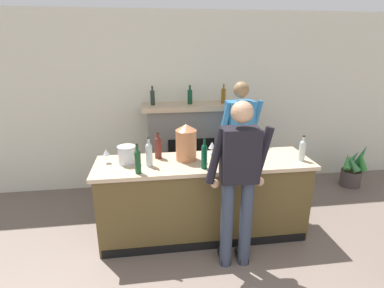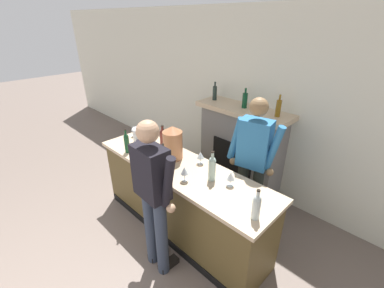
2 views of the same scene
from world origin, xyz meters
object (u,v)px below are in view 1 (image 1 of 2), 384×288
fireplace_stone (189,147)px  wine_bottle_port_short (302,149)px  potted_plant_corner (353,169)px  wine_glass_back_row (106,153)px  wine_bottle_cabernet_heavy (204,155)px  wine_glass_near_bucket (212,146)px  copper_dispenser (186,142)px  wine_glass_front_right (231,155)px  person_customer (238,180)px  wine_bottle_rose_blush (138,161)px  wine_bottle_burgundy_dark (149,153)px  person_bartender (239,140)px  wine_bottle_riesling_slim (158,146)px  wine_glass_mid_counter (257,147)px  ice_bucket_steel (127,155)px  wine_bottle_merlot_tall (242,145)px

fireplace_stone → wine_bottle_port_short: 1.85m
potted_plant_corner → wine_glass_back_row: bearing=-166.9°
wine_bottle_cabernet_heavy → wine_glass_near_bucket: (0.17, 0.42, -0.04)m
copper_dispenser → wine_glass_front_right: copper_dispenser is taller
person_customer → wine_bottle_port_short: (0.88, 0.44, 0.12)m
wine_bottle_rose_blush → wine_glass_back_row: (-0.36, 0.34, -0.02)m
wine_bottle_burgundy_dark → wine_glass_front_right: bearing=-7.2°
wine_bottle_cabernet_heavy → fireplace_stone: bearing=88.7°
person_customer → wine_glass_near_bucket: (-0.11, 0.79, 0.10)m
person_bartender → copper_dispenser: bearing=-145.1°
person_customer → wine_bottle_riesling_slim: size_ratio=5.58×
person_bartender → wine_bottle_riesling_slim: size_ratio=5.66×
potted_plant_corner → wine_glass_mid_counter: (-2.03, -0.88, 0.80)m
wine_bottle_burgundy_dark → wine_glass_mid_counter: wine_bottle_burgundy_dark is taller
ice_bucket_steel → person_bartender: bearing=21.5°
wine_bottle_rose_blush → wine_bottle_port_short: size_ratio=1.08×
fireplace_stone → person_bartender: size_ratio=0.94×
person_customer → ice_bucket_steel: (-1.12, 0.63, 0.09)m
potted_plant_corner → wine_bottle_merlot_tall: bearing=-157.3°
wine_bottle_burgundy_dark → wine_bottle_merlot_tall: bearing=5.8°
wine_glass_near_bucket → copper_dispenser: bearing=-157.4°
copper_dispenser → wine_bottle_merlot_tall: (0.66, -0.02, -0.06)m
person_bartender → wine_bottle_cabernet_heavy: (-0.64, -0.84, 0.13)m
wine_bottle_merlot_tall → wine_bottle_rose_blush: bearing=-166.3°
wine_bottle_rose_blush → wine_bottle_riesling_slim: 0.48m
person_customer → ice_bucket_steel: 1.29m
wine_bottle_rose_blush → wine_bottle_riesling_slim: size_ratio=1.02×
wine_bottle_rose_blush → potted_plant_corner: bearing=19.7°
potted_plant_corner → fireplace_stone: bearing=173.8°
potted_plant_corner → wine_glass_front_right: size_ratio=4.33×
wine_glass_front_right → wine_bottle_cabernet_heavy: bearing=-173.8°
wine_bottle_rose_blush → wine_bottle_burgundy_dark: wine_bottle_burgundy_dark is taller
wine_glass_back_row → wine_glass_front_right: (1.38, -0.27, 0.00)m
wine_bottle_merlot_tall → wine_bottle_cabernet_heavy: bearing=-152.6°
fireplace_stone → person_bartender: (0.60, -0.65, 0.29)m
potted_plant_corner → wine_glass_back_row: 3.99m
ice_bucket_steel → wine_glass_near_bucket: size_ratio=1.31×
person_customer → wine_bottle_cabernet_heavy: size_ratio=5.07×
wine_bottle_merlot_tall → wine_bottle_port_short: bearing=-15.6°
wine_bottle_burgundy_dark → wine_glass_mid_counter: size_ratio=2.07×
wine_bottle_burgundy_dark → wine_glass_mid_counter: 1.31m
fireplace_stone → wine_bottle_riesling_slim: (-0.52, -1.10, 0.41)m
fireplace_stone → ice_bucket_steel: fireplace_stone is taller
potted_plant_corner → copper_dispenser: size_ratio=1.72×
wine_glass_mid_counter → wine_bottle_port_short: bearing=-27.7°
wine_glass_near_bucket → wine_glass_front_right: (0.13, -0.39, 0.01)m
ice_bucket_steel → wine_bottle_port_short: bearing=-5.3°
copper_dispenser → wine_bottle_riesling_slim: 0.35m
person_bartender → wine_glass_front_right: 0.88m
person_customer → wine_glass_front_right: size_ratio=10.44×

